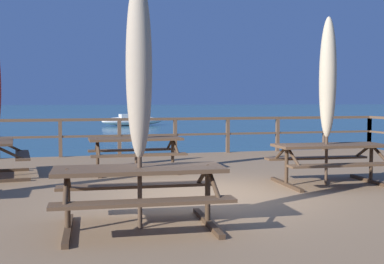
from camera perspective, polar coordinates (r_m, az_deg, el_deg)
The scene contains 10 objects.
ground_plane at distance 8.44m, azimuth 1.65°, elevation -12.71°, with size 600.00×600.00×0.00m, color #2D5B6B.
wooden_deck at distance 8.33m, azimuth 1.66°, elevation -10.07°, with size 15.20×12.72×0.80m, color #846647.
railing_waterside_far at distance 14.19m, azimuth -5.28°, elevation 0.28°, with size 15.00×0.10×1.09m.
picnic_table_back_right at distance 10.76m, azimuth -6.68°, elevation -1.77°, with size 2.05×1.42×0.78m.
picnic_table_mid_left at distance 9.49m, azimuth 16.02°, elevation -2.61°, with size 2.17×1.50×0.78m.
picnic_table_front_left at distance 6.01m, azimuth -6.24°, elevation -6.09°, with size 2.16×1.49×0.78m.
patio_umbrella_tall_mid_left at distance 10.69m, azimuth -6.72°, elevation 4.84°, with size 0.32×0.32×2.83m.
patio_umbrella_short_back at distance 9.43m, azimuth 15.80°, elevation 6.14°, with size 0.32×0.32×3.16m.
patio_umbrella_tall_mid_right at distance 5.92m, azimuth -6.31°, elevation 7.48°, with size 0.32×0.32×3.11m.
sailboat_distant at distance 46.99m, azimuth -7.13°, elevation 1.38°, with size 6.20×2.65×7.72m.
Camera 1 is at (-2.24, -7.78, 2.38)m, focal length 44.99 mm.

